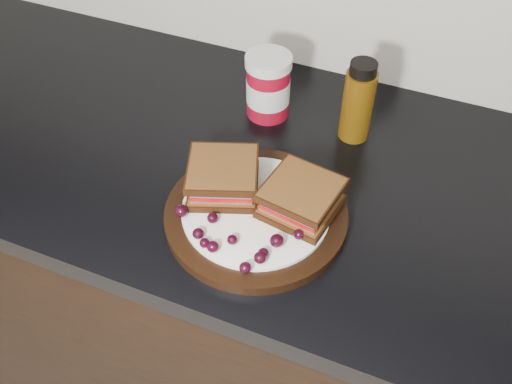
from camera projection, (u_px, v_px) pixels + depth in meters
base_cabinets at (223, 298)px, 1.33m from camera, size 3.96×0.58×0.86m
countertop at (213, 157)px, 1.00m from camera, size 3.98×0.60×0.04m
plate at (256, 215)px, 0.87m from camera, size 0.28×0.28×0.02m
sandwich_left at (223, 177)px, 0.87m from camera, size 0.14×0.14×0.05m
sandwich_right at (301, 198)px, 0.84m from camera, size 0.12×0.12×0.05m
grape_0 at (181, 211)px, 0.85m from camera, size 0.02×0.02×0.02m
grape_1 at (213, 218)px, 0.84m from camera, size 0.02×0.02×0.02m
grape_2 at (198, 234)px, 0.82m from camera, size 0.02×0.02×0.02m
grape_3 at (205, 243)px, 0.81m from camera, size 0.02×0.02×0.01m
grape_4 at (213, 247)px, 0.80m from camera, size 0.02×0.02×0.02m
grape_5 at (232, 240)px, 0.81m from camera, size 0.02×0.02×0.01m
grape_6 at (245, 268)px, 0.78m from camera, size 0.02×0.02×0.02m
grape_7 at (260, 258)px, 0.79m from camera, size 0.02×0.02×0.02m
grape_8 at (263, 253)px, 0.79m from camera, size 0.02×0.02×0.01m
grape_9 at (277, 241)px, 0.81m from camera, size 0.02×0.02×0.02m
grape_10 at (299, 234)px, 0.82m from camera, size 0.02×0.02×0.02m
grape_11 at (300, 223)px, 0.83m from camera, size 0.02×0.02×0.02m
grape_12 at (304, 223)px, 0.83m from camera, size 0.02×0.02×0.02m
grape_13 at (314, 206)px, 0.85m from camera, size 0.02×0.02×0.02m
grape_14 at (298, 195)px, 0.87m from camera, size 0.02×0.02×0.02m
grape_15 at (244, 183)px, 0.89m from camera, size 0.02×0.02×0.02m
grape_16 at (223, 174)px, 0.90m from camera, size 0.02×0.02×0.02m
grape_17 at (222, 178)px, 0.89m from camera, size 0.02×0.02×0.02m
grape_18 at (202, 191)px, 0.87m from camera, size 0.02×0.02×0.02m
grape_19 at (197, 189)px, 0.88m from camera, size 0.02×0.02×0.02m
grape_20 at (233, 182)px, 0.89m from camera, size 0.02×0.02×0.02m
grape_21 at (223, 185)px, 0.88m from camera, size 0.02×0.02×0.02m
grape_22 at (221, 193)px, 0.87m from camera, size 0.02×0.02×0.02m
condiment_jar at (268, 86)px, 1.01m from camera, size 0.10×0.10×0.12m
oil_bottle at (358, 101)px, 0.96m from camera, size 0.07×0.07×0.15m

